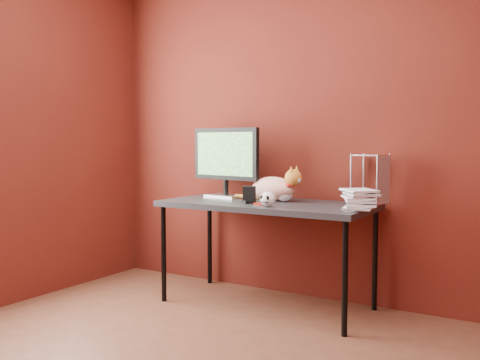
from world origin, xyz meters
The scene contains 11 objects.
room centered at (0.00, 0.00, 1.45)m, with size 3.52×3.52×2.61m.
desk centered at (-0.15, 1.37, 0.70)m, with size 1.50×0.70×0.75m.
monitor centered at (-0.58, 1.50, 1.05)m, with size 0.62×0.24×0.54m.
cat centered at (-0.16, 1.49, 0.84)m, with size 0.56×0.28×0.26m.
skull_mug centered at (-0.01, 1.13, 0.80)m, with size 0.10×0.10×0.10m.
speaker centered at (-0.23, 1.26, 0.80)m, with size 0.11×0.10×0.12m.
book_stack centered at (0.48, 1.27, 1.48)m, with size 0.29×0.30×1.45m.
wire_rack centered at (0.52, 1.62, 0.92)m, with size 0.23×0.20×0.35m.
pocket_knife centered at (-0.11, 1.19, 0.76)m, with size 0.07×0.02×0.01m, color #A71B0C.
black_gadget centered at (-0.23, 1.20, 0.76)m, with size 0.05×0.03×0.02m, color black.
washer centered at (-0.09, 1.12, 0.75)m, with size 0.04×0.04×0.00m, color #ABACB0.
Camera 1 is at (1.65, -1.97, 1.17)m, focal length 40.00 mm.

